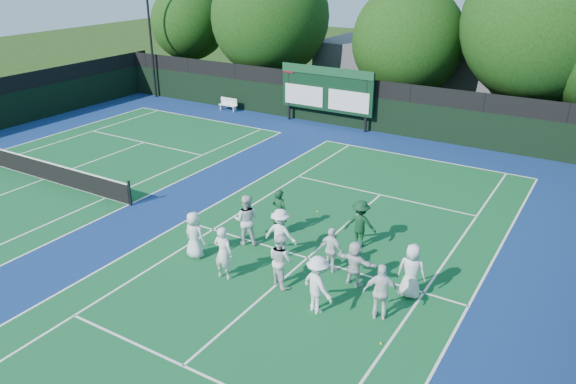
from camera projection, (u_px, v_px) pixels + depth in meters
The scene contains 31 objects.
ground at pixel (292, 271), 18.45m from camera, with size 120.00×120.00×0.00m, color #1C360E.
court_apron at pixel (175, 218), 22.11m from camera, with size 34.00×32.00×0.01m, color navy.
near_court at pixel (307, 258), 19.23m from camera, with size 11.05×23.85×0.01m.
left_court at pixel (44, 179), 25.94m from camera, with size 11.05×23.85×0.01m.
back_fence at pixel (344, 104), 33.36m from camera, with size 34.00×0.08×3.00m.
scoreboard at pixel (326, 90), 33.19m from camera, with size 6.00×0.21×3.55m.
clubhouse at pixel (451, 77), 37.47m from camera, with size 18.00×6.00×4.00m, color #555459.
light_pole_left at pixel (148, 6), 38.36m from camera, with size 1.20×0.30×10.12m.
tennis_net at pixel (42, 169), 25.75m from camera, with size 11.30×0.10×1.10m.
bench at pixel (229, 104), 37.11m from camera, with size 1.33×0.38×0.84m.
tree_a at pixel (191, 25), 41.84m from camera, with size 5.54×5.54×7.63m.
tree_b at pixel (273, 20), 38.07m from camera, with size 8.05×8.05×9.69m.
tree_c at pixel (411, 44), 33.67m from camera, with size 6.73×6.73×8.16m.
tree_d at pixel (546, 28), 29.62m from camera, with size 8.52×8.52×10.47m.
tennis_ball_0 at pixel (286, 255), 19.38m from camera, with size 0.07×0.07×0.07m, color yellow.
tennis_ball_1 at pixel (314, 262), 18.95m from camera, with size 0.07×0.07×0.07m, color yellow.
tennis_ball_2 at pixel (381, 343), 14.99m from camera, with size 0.07×0.07×0.07m, color yellow.
tennis_ball_4 at pixel (318, 212), 22.63m from camera, with size 0.07×0.07×0.07m, color yellow.
tennis_ball_5 at pixel (335, 256), 19.29m from camera, with size 0.07×0.07×0.07m, color yellow.
player_front_0 at pixel (194, 235), 19.02m from camera, with size 0.82×0.53×1.67m, color white.
player_front_1 at pixel (223, 253), 17.74m from camera, with size 0.66×0.43×1.82m, color white.
player_front_2 at pixel (281, 260), 17.37m from camera, with size 0.86×0.67×1.77m, color white.
player_front_3 at pixel (318, 285), 16.04m from camera, with size 1.17×0.67×1.80m, color white.
player_front_4 at pixel (381, 292), 15.76m from camera, with size 1.02×0.42×1.74m, color white.
player_back_0 at pixel (246, 220), 19.87m from camera, with size 0.91×0.71×1.88m, color silver.
player_back_1 at pixel (280, 234), 18.99m from camera, with size 1.15×0.66×1.79m, color white.
player_back_2 at pixel (332, 250), 18.17m from camera, with size 0.92×0.38×1.56m, color white.
player_back_3 at pixel (355, 263), 17.45m from camera, with size 1.39×0.44×1.50m, color silver.
player_back_4 at pixel (412, 271), 16.80m from camera, with size 0.85×0.56×1.75m, color white.
coach_left at pixel (280, 212), 20.57m from camera, with size 0.65×0.43×1.79m, color #0F381E.
coach_right at pixel (360, 224), 19.71m from camera, with size 1.13×0.65×1.76m, color #0E351C.
Camera 1 is at (8.18, -13.69, 9.65)m, focal length 35.00 mm.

